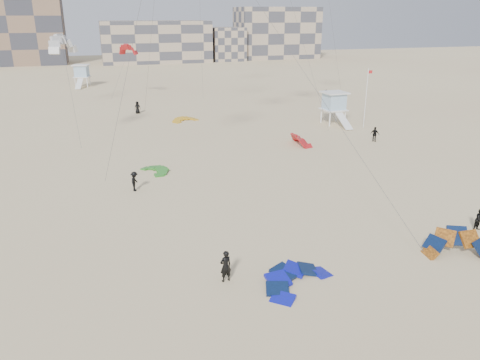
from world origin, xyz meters
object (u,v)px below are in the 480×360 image
object	(u,v)px
kite_ground_orange	(457,255)
kite_ground_blue	(296,283)
lifeguard_tower_near	(334,108)
kitesurfer_main	(226,266)

from	to	relation	value
kite_ground_orange	kite_ground_blue	bearing A→B (deg)	-154.69
kite_ground_orange	lifeguard_tower_near	bearing A→B (deg)	99.89
kite_ground_orange	lifeguard_tower_near	distance (m)	36.64
kite_ground_blue	kitesurfer_main	world-z (taller)	kitesurfer_main
kite_ground_orange	kitesurfer_main	bearing A→B (deg)	-159.88
kite_ground_blue	lifeguard_tower_near	distance (m)	40.87
kite_ground_blue	lifeguard_tower_near	world-z (taller)	lifeguard_tower_near
kitesurfer_main	lifeguard_tower_near	size ratio (longest dim) A/B	0.32
lifeguard_tower_near	kite_ground_blue	bearing A→B (deg)	-122.97
kite_ground_orange	lifeguard_tower_near	xyz separation A→B (m)	(9.61, 35.29, 2.14)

